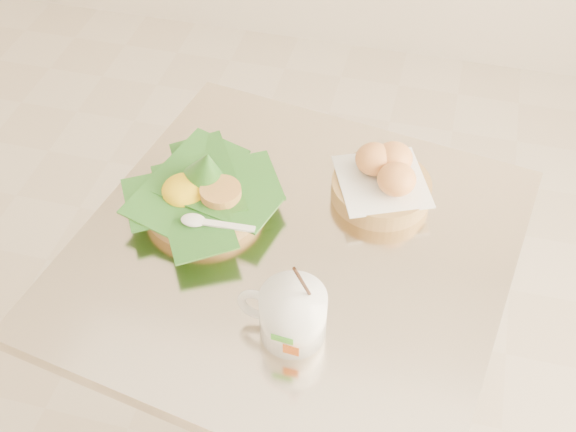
% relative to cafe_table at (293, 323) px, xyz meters
% --- Properties ---
extents(cafe_table, '(0.81, 0.81, 0.75)m').
position_rel_cafe_table_xyz_m(cafe_table, '(0.00, 0.00, 0.00)').
color(cafe_table, gray).
rests_on(cafe_table, floor).
extents(rice_basket, '(0.27, 0.27, 0.13)m').
position_rel_cafe_table_xyz_m(rice_basket, '(-0.18, 0.06, 0.26)').
color(rice_basket, '#A78647').
rests_on(rice_basket, cafe_table).
extents(bread_basket, '(0.20, 0.20, 0.09)m').
position_rel_cafe_table_xyz_m(bread_basket, '(0.12, 0.16, 0.26)').
color(bread_basket, '#A78647').
rests_on(bread_basket, cafe_table).
extents(coffee_mug, '(0.14, 0.10, 0.17)m').
position_rel_cafe_table_xyz_m(coffee_mug, '(0.04, -0.17, 0.27)').
color(coffee_mug, white).
rests_on(coffee_mug, cafe_table).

